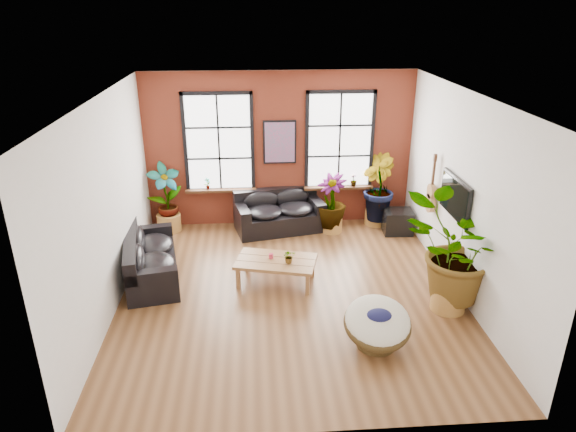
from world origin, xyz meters
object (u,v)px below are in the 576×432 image
sofa_left (148,259)px  sofa_back (279,212)px  papasan_chair (377,324)px  coffee_table (276,263)px

sofa_left → sofa_back: bearing=-61.9°
papasan_chair → sofa_back: bearing=107.5°
coffee_table → papasan_chair: papasan_chair is taller
sofa_back → coffee_table: size_ratio=1.32×
sofa_left → coffee_table: size_ratio=1.42×
sofa_back → papasan_chair: bearing=-86.6°
sofa_back → sofa_left: (-2.57, -2.07, -0.02)m
sofa_back → sofa_left: sofa_back is taller
sofa_back → papasan_chair: size_ratio=1.97×
sofa_back → coffee_table: (-0.19, -2.43, 0.00)m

